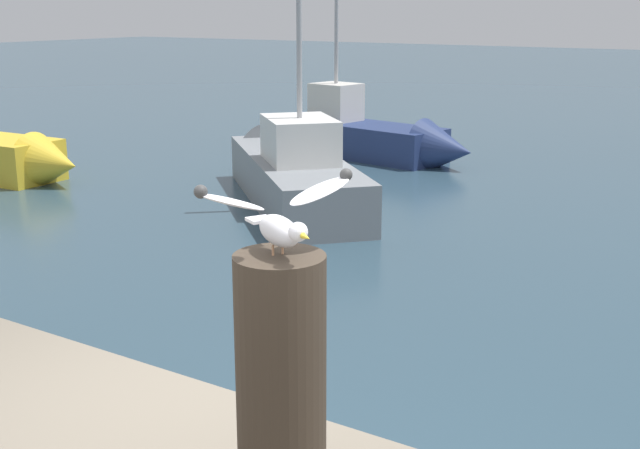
# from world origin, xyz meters

# --- Properties ---
(mooring_post) EXTENTS (0.32, 0.32, 0.90)m
(mooring_post) POSITION_xyz_m (0.60, -0.55, 1.76)
(mooring_post) COLOR #382D23
(mooring_post) RESTS_ON harbor_quay
(seagull) EXTENTS (0.38, 0.54, 0.27)m
(seagull) POSITION_xyz_m (0.60, -0.55, 2.34)
(seagull) COLOR tan
(seagull) RESTS_ON mooring_post
(boat_navy) EXTENTS (5.03, 1.96, 3.50)m
(boat_navy) POSITION_xyz_m (-5.97, 11.88, 0.43)
(boat_navy) COLOR navy
(boat_navy) RESTS_ON ground_plane
(boat_grey) EXTENTS (4.95, 4.76, 4.34)m
(boat_grey) POSITION_xyz_m (-5.46, 8.11, 0.47)
(boat_grey) COLOR gray
(boat_grey) RESTS_ON ground_plane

